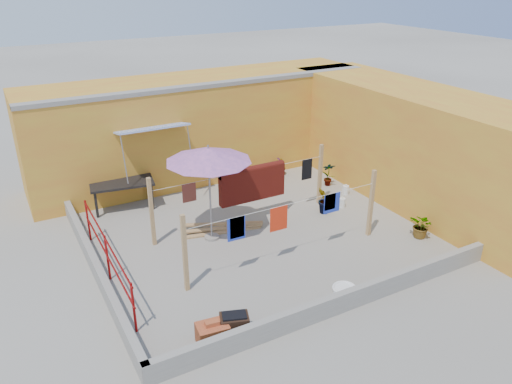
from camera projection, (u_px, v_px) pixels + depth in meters
ground at (257, 234)px, 12.94m from camera, size 80.00×80.00×0.00m
wall_back at (201, 126)px, 16.24m from camera, size 11.00×3.27×3.21m
wall_right at (413, 144)px, 14.57m from camera, size 2.40×9.00×3.20m
parapet_front at (344, 301)px, 9.99m from camera, size 8.30×0.16×0.44m
parapet_left at (97, 269)px, 11.05m from camera, size 0.16×7.30×0.44m
red_railing at (107, 251)px, 10.79m from camera, size 0.05×4.20×1.10m
clothesline_rig at (255, 188)px, 13.06m from camera, size 5.09×2.35×1.80m
patio_umbrella at (208, 155)px, 11.83m from camera, size 2.58×2.58×2.51m
outdoor_table at (122, 185)px, 14.05m from camera, size 1.85×1.13×0.82m
brick_stack at (213, 334)px, 9.10m from camera, size 0.62×0.48×0.50m
lumber_pile at (223, 228)px, 13.11m from camera, size 2.18×1.03×0.14m
brazier at (234, 325)px, 9.29m from camera, size 0.62×0.52×0.48m
white_basin at (344, 289)px, 10.66m from camera, size 0.53×0.53×0.09m
water_jug_a at (346, 190)px, 15.19m from camera, size 0.20×0.20×0.31m
water_jug_b at (342, 202)px, 14.37m from camera, size 0.20×0.20×0.31m
green_hose at (258, 178)px, 16.27m from camera, size 0.53×0.53×0.08m
plant_back_a at (255, 177)px, 15.53m from camera, size 0.66×0.58×0.72m
plant_back_b at (280, 166)px, 16.53m from camera, size 0.43×0.43×0.60m
plant_right_a at (328, 174)px, 15.69m from camera, size 0.48×0.42×0.77m
plant_right_b at (324, 201)px, 13.87m from camera, size 0.55×0.56×0.80m
plant_right_c at (422, 226)px, 12.65m from camera, size 0.61×0.68×0.66m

